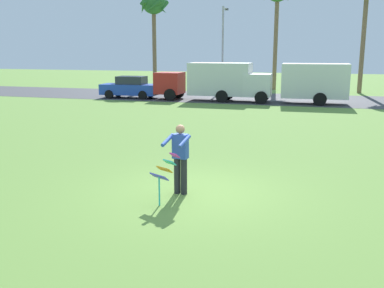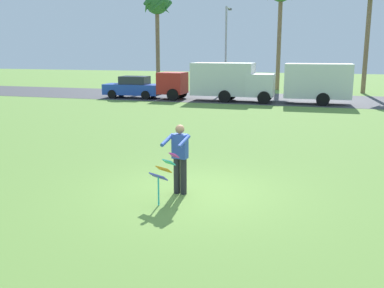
{
  "view_description": "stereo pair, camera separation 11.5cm",
  "coord_description": "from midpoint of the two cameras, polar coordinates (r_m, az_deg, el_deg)",
  "views": [
    {
      "loc": [
        2.91,
        -10.1,
        3.49
      ],
      "look_at": [
        -0.3,
        0.81,
        1.05
      ],
      "focal_mm": 41.21,
      "sensor_mm": 36.0,
      "label": 1
    },
    {
      "loc": [
        3.02,
        -10.07,
        3.49
      ],
      "look_at": [
        -0.3,
        0.81,
        1.05
      ],
      "focal_mm": 41.21,
      "sensor_mm": 36.0,
      "label": 2
    }
  ],
  "objects": [
    {
      "name": "parked_truck_white_box",
      "position": [
        30.02,
        14.49,
        7.74
      ],
      "size": [
        6.76,
        2.27,
        2.62
      ],
      "color": "silver",
      "rests_on": "ground"
    },
    {
      "name": "kite_held",
      "position": [
        10.07,
        -3.35,
        -3.52
      ],
      "size": [
        0.62,
        0.73,
        1.16
      ],
      "color": "#D83399",
      "rests_on": "ground"
    },
    {
      "name": "palm_tree_left_near",
      "position": [
        40.89,
        -4.46,
        17.31
      ],
      "size": [
        2.58,
        2.71,
        8.67
      ],
      "color": "brown",
      "rests_on": "ground"
    },
    {
      "name": "road_strip",
      "position": [
        32.64,
        11.73,
        5.71
      ],
      "size": [
        120.0,
        8.0,
        0.01
      ],
      "primitive_type": "cube",
      "color": "#424247",
      "rests_on": "ground"
    },
    {
      "name": "person_kite_flyer",
      "position": [
        10.71,
        -1.3,
        -1.61
      ],
      "size": [
        0.59,
        0.7,
        1.73
      ],
      "color": "#26262B",
      "rests_on": "ground"
    },
    {
      "name": "ground_plane",
      "position": [
        11.07,
        0.58,
        -6.27
      ],
      "size": [
        120.0,
        120.0,
        0.0
      ],
      "primitive_type": "plane",
      "color": "olive"
    },
    {
      "name": "parked_car_blue",
      "position": [
        32.98,
        -7.5,
        7.26
      ],
      "size": [
        4.26,
        1.95,
        1.6
      ],
      "color": "#2347B7",
      "rests_on": "ground"
    },
    {
      "name": "streetlight_pole",
      "position": [
        37.87,
        4.55,
        12.82
      ],
      "size": [
        0.24,
        1.65,
        7.0
      ],
      "color": "#9E9EA3",
      "rests_on": "ground"
    },
    {
      "name": "parked_truck_red_cab",
      "position": [
        30.96,
        2.63,
        8.23
      ],
      "size": [
        6.71,
        2.14,
        2.62
      ],
      "color": "#B2231E",
      "rests_on": "ground"
    }
  ]
}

